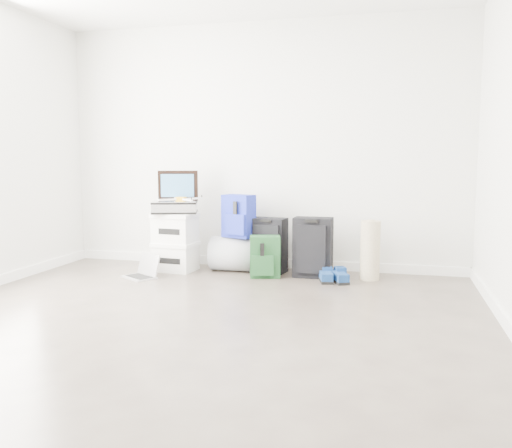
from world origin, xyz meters
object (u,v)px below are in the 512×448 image
(boxes_stack, at_px, (175,242))
(briefcase, at_px, (175,207))
(laptop, at_px, (143,272))
(duffel_bag, at_px, (239,254))
(carry_on, at_px, (313,247))
(large_suitcase, at_px, (268,245))

(boxes_stack, relative_size, briefcase, 1.35)
(briefcase, distance_m, laptop, 0.78)
(duffel_bag, relative_size, carry_on, 0.99)
(boxes_stack, distance_m, laptop, 0.52)
(boxes_stack, distance_m, carry_on, 1.50)
(briefcase, relative_size, laptop, 1.12)
(briefcase, relative_size, duffel_bag, 0.76)
(briefcase, distance_m, duffel_bag, 0.86)
(laptop, bearing_deg, carry_on, 47.19)
(duffel_bag, height_order, laptop, duffel_bag)
(boxes_stack, bearing_deg, large_suitcase, 15.12)
(briefcase, height_order, laptop, briefcase)
(carry_on, bearing_deg, briefcase, -177.19)
(carry_on, bearing_deg, laptop, -163.96)
(large_suitcase, distance_m, carry_on, 0.52)
(large_suitcase, xyz_separation_m, laptop, (-1.19, -0.58, -0.24))
(duffel_bag, xyz_separation_m, laptop, (-0.87, -0.55, -0.13))
(boxes_stack, relative_size, large_suitcase, 1.07)
(boxes_stack, relative_size, laptop, 1.51)
(briefcase, xyz_separation_m, carry_on, (1.50, 0.04, -0.39))
(duffel_bag, height_order, large_suitcase, large_suitcase)
(briefcase, distance_m, large_suitcase, 1.09)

